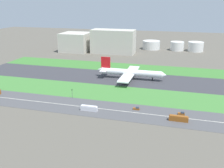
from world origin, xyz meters
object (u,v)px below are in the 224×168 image
at_px(fuel_tank_west, 151,45).
at_px(bus_1, 89,108).
at_px(fuel_tank_centre, 177,46).
at_px(airliner, 130,73).
at_px(car_4, 182,113).
at_px(hangar_building, 113,42).
at_px(terminal_building, 76,42).
at_px(fuel_tank_east, 196,47).
at_px(bus_0, 179,118).
at_px(car_1, 137,108).
at_px(traffic_light, 72,93).

bearing_deg(fuel_tank_west, bus_1, -92.81).
distance_m(bus_1, fuel_tank_centre, 242.13).
bearing_deg(fuel_tank_centre, airliner, -103.42).
bearing_deg(fuel_tank_centre, fuel_tank_west, 180.00).
xyz_separation_m(airliner, fuel_tank_west, (0.17, 159.00, 0.05)).
distance_m(car_4, fuel_tank_west, 232.12).
distance_m(car_4, fuel_tank_centre, 227.30).
bearing_deg(airliner, hangar_building, 112.46).
xyz_separation_m(bus_1, terminal_building, (-91.37, 192.00, 11.29)).
xyz_separation_m(terminal_building, fuel_tank_centre, (140.76, 45.00, -6.72)).
distance_m(hangar_building, fuel_tank_east, 120.18).
bearing_deg(hangar_building, airliner, -67.54).
distance_m(bus_0, terminal_building, 243.55).
bearing_deg(car_1, fuel_tank_east, 78.79).
height_order(hangar_building, fuel_tank_east, hangar_building).
relative_size(terminal_building, fuel_tank_centre, 2.02).
relative_size(traffic_light, fuel_tank_east, 0.33).
xyz_separation_m(bus_1, fuel_tank_centre, (49.39, 237.00, 4.57)).
bearing_deg(bus_0, hangar_building, -63.98).
bearing_deg(car_4, hangar_building, 117.68).
xyz_separation_m(bus_0, fuel_tank_centre, (-8.66, 237.00, 4.57)).
bearing_deg(car_1, fuel_tank_west, 94.72).
height_order(car_1, terminal_building, terminal_building).
height_order(car_4, car_1, same).
height_order(bus_0, fuel_tank_centre, fuel_tank_centre).
bearing_deg(bus_1, fuel_tank_west, -92.81).
height_order(car_1, traffic_light, traffic_light).
xyz_separation_m(traffic_light, hangar_building, (-15.58, 174.01, 11.84)).
distance_m(bus_0, fuel_tank_centre, 237.20).
height_order(airliner, hangar_building, hangar_building).
relative_size(terminal_building, fuel_tank_west, 1.52).
xyz_separation_m(bus_0, car_1, (-27.68, 10.00, -0.90)).
bearing_deg(car_1, traffic_light, 171.00).
height_order(hangar_building, fuel_tank_west, hangar_building).
bearing_deg(car_1, bus_1, -161.77).
xyz_separation_m(traffic_light, fuel_tank_west, (31.72, 219.01, 1.99)).
bearing_deg(fuel_tank_east, car_4, -93.92).
bearing_deg(fuel_tank_centre, fuel_tank_east, 0.00).
distance_m(airliner, fuel_tank_east, 171.37).
xyz_separation_m(car_4, fuel_tank_centre, (-10.40, 227.00, 5.46)).
height_order(bus_0, traffic_light, traffic_light).
bearing_deg(bus_0, fuel_tank_centre, -87.91).
bearing_deg(airliner, fuel_tank_west, 89.94).
relative_size(car_1, fuel_tank_east, 0.20).
relative_size(airliner, traffic_light, 9.03).
bearing_deg(fuel_tank_centre, car_1, -94.79).
bearing_deg(fuel_tank_west, hangar_building, -136.43).
distance_m(hangar_building, fuel_tank_west, 66.03).
height_order(fuel_tank_west, fuel_tank_centre, fuel_tank_centre).
height_order(airliner, bus_1, airliner).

